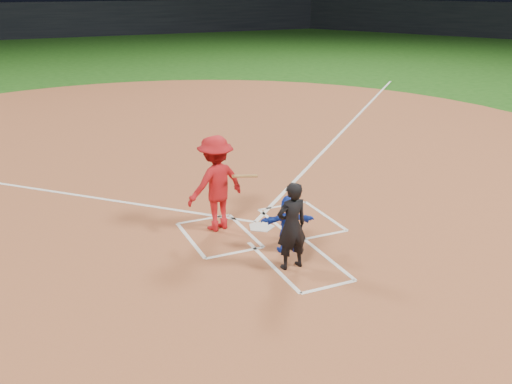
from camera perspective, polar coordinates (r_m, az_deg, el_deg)
name	(u,v)px	position (r m, az deg, el deg)	size (l,w,h in m)	color
ground	(261,228)	(12.27, 0.51, -3.59)	(120.00, 120.00, 0.00)	#194912
home_plate_dirt	(179,155)	(17.57, -7.70, 3.72)	(28.00, 28.00, 0.01)	brown
stadium_wall_far	(45,20)	(58.47, -20.34, 15.84)	(80.00, 1.20, 3.20)	black
home_plate	(261,227)	(12.26, 0.51, -3.50)	(0.60, 0.60, 0.02)	silver
catcher	(288,224)	(11.02, 3.25, -3.18)	(1.06, 0.34, 1.14)	#1636B6
umpire	(292,226)	(10.28, 3.59, -3.41)	(0.60, 0.40, 1.66)	black
chalk_markings	(186,161)	(16.91, -7.00, 3.13)	(28.35, 17.32, 0.01)	white
batter_at_plate	(216,183)	(11.87, -4.03, 0.87)	(1.71, 1.06, 2.03)	#AA1217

